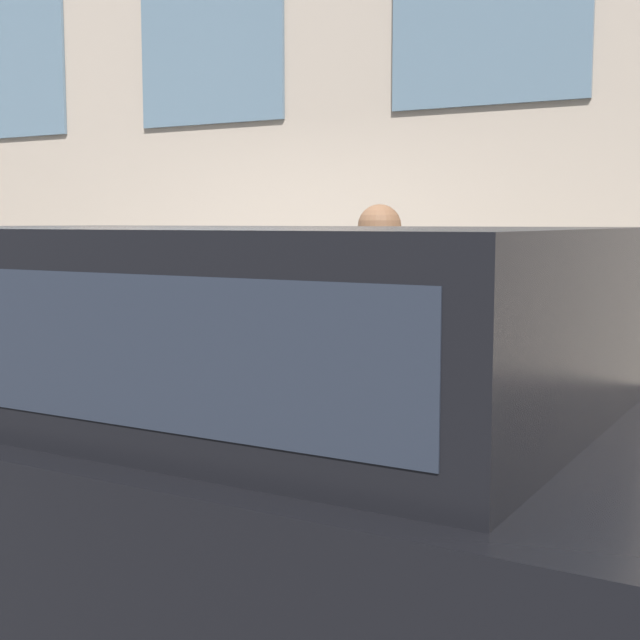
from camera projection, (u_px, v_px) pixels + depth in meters
ground_plane at (155, 499)px, 5.34m from camera, size 80.00×80.00×0.00m
sidewalk at (260, 447)px, 6.29m from camera, size 2.24×60.00×0.13m
fire_hydrant at (262, 411)px, 5.41m from camera, size 0.33×0.44×0.74m
person at (379, 313)px, 5.36m from camera, size 0.39×0.26×1.63m
parked_truck_black_near at (196, 411)px, 3.31m from camera, size 2.02×4.48×1.63m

